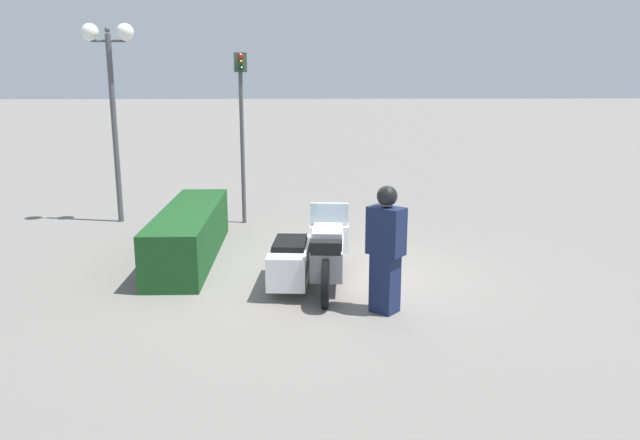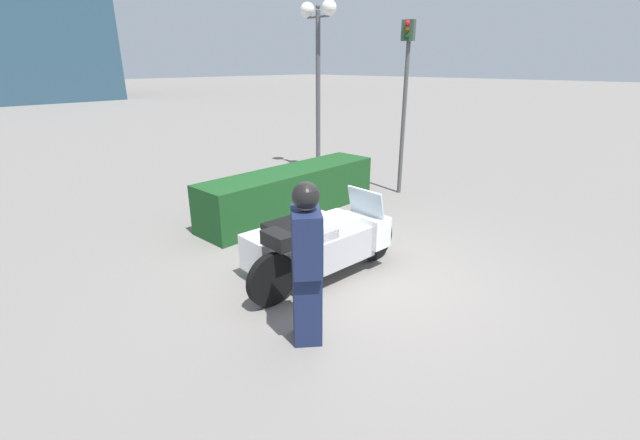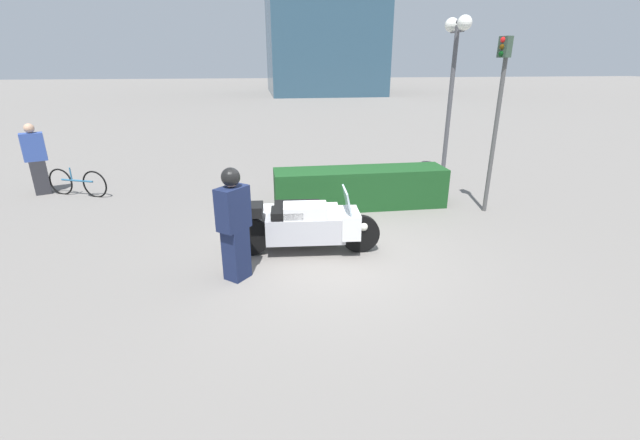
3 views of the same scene
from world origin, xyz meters
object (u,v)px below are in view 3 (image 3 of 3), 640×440
Objects in this scene: police_motorcycle at (307,222)px; officer_rider at (234,222)px; pedestrian_bystander at (36,159)px; bicycle_parked at (78,183)px; traffic_light_near at (498,103)px; twin_lamp_post at (455,55)px; hedge_bush_curbside at (360,188)px.

officer_rider is (-1.22, -1.02, 0.45)m from police_motorcycle.
bicycle_parked is (0.98, -0.33, -0.56)m from pedestrian_bystander.
bicycle_parked is (-9.50, 2.62, -2.05)m from traffic_light_near.
bicycle_parked is (-9.74, -0.16, -3.00)m from twin_lamp_post.
hedge_bush_curbside is (2.71, 3.13, -0.49)m from officer_rider.
traffic_light_near reaches higher than police_motorcycle.
bicycle_parked is at bearing 164.51° from hedge_bush_curbside.
bicycle_parked is at bearing 47.90° from pedestrian_bystander.
pedestrian_bystander is at bearing 149.92° from police_motorcycle.
officer_rider is 0.41× the size of twin_lamp_post.
traffic_light_near is (-0.23, -2.78, -0.94)m from twin_lamp_post.
police_motorcycle is 1.47× the size of pedestrian_bystander.
officer_rider is at bearing -130.91° from hedge_bush_curbside.
hedge_bush_curbside is 2.48× the size of bicycle_parked.
police_motorcycle is 7.64m from pedestrian_bystander.
traffic_light_near is (5.42, 2.40, 1.45)m from officer_rider.
pedestrian_bystander is at bearing 179.10° from twin_lamp_post.
pedestrian_bystander is 1.17m from bicycle_parked.
hedge_bush_curbside is at bearing 50.71° from pedestrian_bystander.
twin_lamp_post is at bearing 23.05° from bicycle_parked.
police_motorcycle is at bearing -136.77° from twin_lamp_post.
traffic_light_near reaches higher than hedge_bush_curbside.
pedestrian_bystander reaches higher than bicycle_parked.
traffic_light_near is (2.70, -0.74, 1.94)m from hedge_bush_curbside.
hedge_bush_curbside is at bearing 6.60° from bicycle_parked.
hedge_bush_curbside is 7.06m from bicycle_parked.
twin_lamp_post is at bearing 83.37° from officer_rider.
officer_rider is 4.17m from hedge_bush_curbside.
officer_rider is 1.00× the size of pedestrian_bystander.
twin_lamp_post is 2.40× the size of pedestrian_bystander.
traffic_light_near reaches higher than officer_rider.
traffic_light_near is 2.06× the size of pedestrian_bystander.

